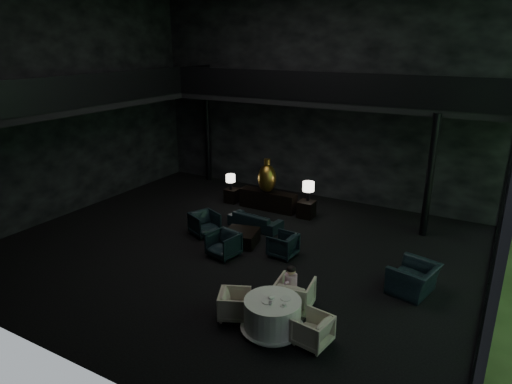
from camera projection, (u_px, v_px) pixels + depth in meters
The scene contains 33 objects.
floor at pixel (235, 249), 14.00m from camera, with size 14.00×12.00×0.02m, color black.
wall_back at pixel (316, 97), 17.68m from camera, with size 14.00×0.04×8.00m, color black.
wall_front at pixel (45, 169), 7.78m from camera, with size 14.00×0.04×8.00m, color black.
wall_left at pixel (65, 103), 16.01m from camera, with size 0.04×12.00×8.00m, color black.
mezzanine_left at pixel (84, 105), 15.54m from camera, with size 2.00×12.00×0.25m, color black.
mezzanine_back at pixel (331, 102), 16.38m from camera, with size 12.00×2.00×0.25m, color black.
railing_left at pixel (103, 88), 14.88m from camera, with size 0.06×12.00×1.00m, color black.
railing_back at pixel (321, 87), 15.37m from camera, with size 12.00×0.06×1.00m, color black.
column_nw at pixel (208, 136), 20.41m from camera, with size 0.24×0.24×4.00m, color black.
column_ne at pixel (430, 177), 14.41m from camera, with size 0.24×0.24×4.00m, color black.
console at pixel (268, 200), 17.21m from camera, with size 2.23×0.51×0.71m, color black.
bronze_urn at pixel (267, 178), 16.86m from camera, with size 0.68×0.68×1.27m.
side_table_left at pixel (232, 195), 17.98m from camera, with size 0.50×0.50×0.55m, color black.
table_lamp_left at pixel (231, 179), 17.68m from camera, with size 0.36×0.36×0.61m.
side_table_right at pixel (306, 209), 16.44m from camera, with size 0.55×0.55×0.60m, color black.
table_lamp_right at pixel (308, 187), 16.28m from camera, with size 0.42×0.42×0.70m.
sofa at pixel (255, 219), 15.49m from camera, with size 1.68×0.49×0.66m, color black.
lounge_armchair_west at pixel (205, 222), 14.91m from camera, with size 0.88×0.83×0.91m, color black.
lounge_armchair_east at pixel (283, 244), 13.46m from camera, with size 0.74×0.69×0.76m, color black.
lounge_armchair_south at pixel (223, 243), 13.41m from camera, with size 0.86×0.80×0.88m, color black.
window_armchair at pixel (414, 272), 11.43m from camera, with size 1.29×0.84×1.13m, color black.
coffee_table at pixel (241, 237), 14.30m from camera, with size 0.98×0.98×0.44m, color black.
dining_table at pixel (272, 317), 10.00m from camera, with size 1.42×1.42×0.75m.
dining_chair_north at pixel (295, 291), 10.75m from camera, with size 0.91×0.85×0.94m, color #B6B1A9.
dining_chair_east at pixel (312, 330), 9.54m from camera, with size 0.67×0.63×0.69m, color #B9B396.
dining_chair_west at pixel (235, 304), 10.46m from camera, with size 0.66×0.62×0.68m, color #B1AA96.
child at pixel (291, 279), 10.72m from camera, with size 0.30×0.30×0.64m.
plate_a at pixel (268, 301), 9.81m from camera, with size 0.27×0.27×0.02m, color white.
plate_b at pixel (286, 298), 9.92m from camera, with size 0.23×0.23×0.02m, color white.
saucer at pixel (283, 305), 9.66m from camera, with size 0.15×0.15×0.01m, color white.
coffee_cup at pixel (284, 304), 9.63m from camera, with size 0.08×0.08×0.06m, color white.
cereal_bowl at pixel (271, 297), 9.91m from camera, with size 0.15×0.15×0.07m, color white.
cream_pot at pixel (270, 303), 9.69m from camera, with size 0.07×0.07×0.08m, color #99999E.
Camera 1 is at (6.84, -10.74, 6.10)m, focal length 32.00 mm.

